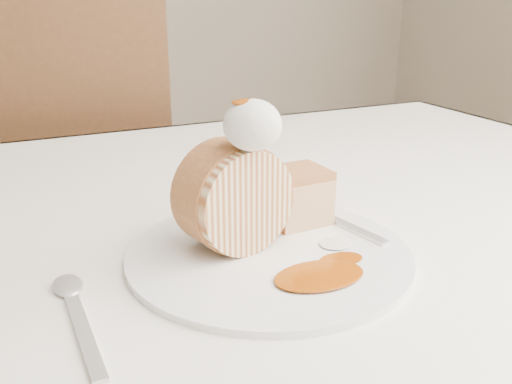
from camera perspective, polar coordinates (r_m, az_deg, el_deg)
name	(u,v)px	position (r m, az deg, el deg)	size (l,w,h in m)	color
table	(217,270)	(0.75, -3.88, -7.77)	(1.40, 0.90, 0.75)	white
chair_far	(66,187)	(1.42, -18.48, 0.48)	(0.51, 0.51, 0.99)	brown
plate	(269,254)	(0.58, 1.32, -6.26)	(0.29, 0.29, 0.01)	white
roulade_slice	(234,197)	(0.57, -2.20, -0.54)	(0.11, 0.11, 0.06)	beige
cake_chunk	(297,199)	(0.64, 4.11, -0.74)	(0.06, 0.06, 0.05)	#BA7846
whipped_cream	(252,125)	(0.53, -0.35, 6.70)	(0.06, 0.06, 0.05)	white
caramel_drizzle	(246,95)	(0.53, -1.05, 9.64)	(0.03, 0.02, 0.01)	#8F3B05
caramel_pool	(319,275)	(0.53, 6.34, -8.28)	(0.09, 0.06, 0.00)	#8F3B05
fork	(345,225)	(0.64, 8.90, -3.26)	(0.02, 0.17, 0.00)	silver
spoon	(84,335)	(0.48, -16.78, -13.49)	(0.02, 0.16, 0.00)	silver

